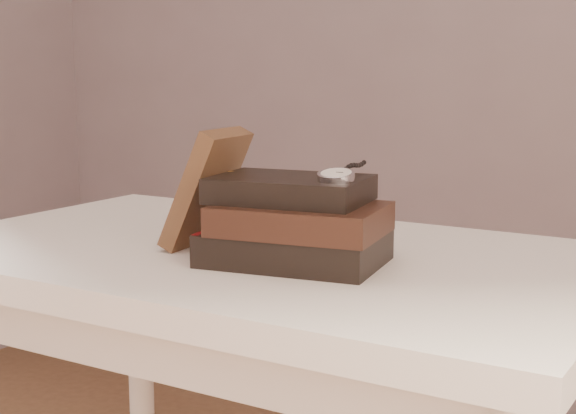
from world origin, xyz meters
The scene contains 5 objects.
table centered at (0.00, 0.35, 0.66)m, with size 1.00×0.60×0.75m.
book_stack centered at (0.09, 0.29, 0.80)m, with size 0.26×0.19×0.12m.
journal centered at (-0.06, 0.31, 0.84)m, with size 0.03×0.11×0.18m, color #3E2617.
pocket_watch centered at (0.16, 0.30, 0.87)m, with size 0.05×0.15×0.02m.
eyeglasses centered at (0.00, 0.36, 0.82)m, with size 0.11×0.12×0.05m.
Camera 1 is at (0.65, -0.65, 1.01)m, focal length 52.82 mm.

